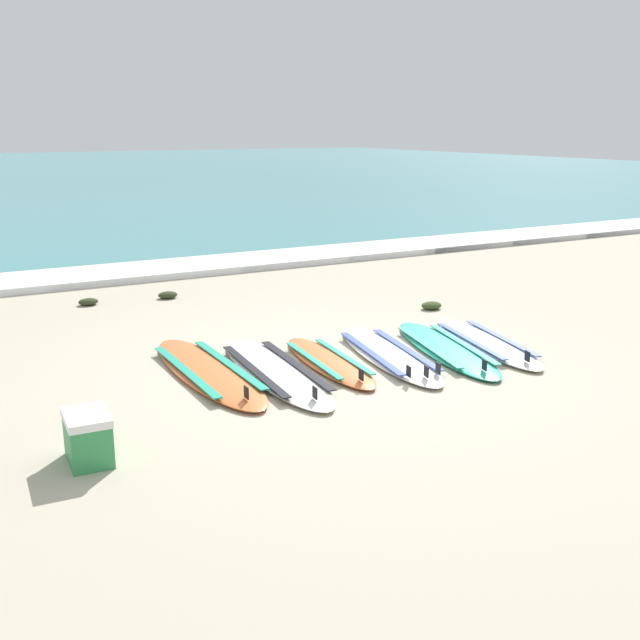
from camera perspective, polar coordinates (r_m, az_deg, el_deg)
The scene contains 12 objects.
ground_plane at distance 7.74m, azimuth 1.39°, elevation -3.70°, with size 80.00×80.00×0.00m, color #B7AD93.
wave_foam_strip at distance 13.04m, azimuth -11.85°, elevation 3.80°, with size 80.00×1.39×0.11m, color white.
surfboard_0 at distance 7.63m, azimuth -8.56°, elevation -3.85°, with size 0.65×2.55×0.18m.
surfboard_1 at distance 7.57m, azimuth -3.44°, elevation -3.87°, with size 0.80×2.54×0.18m.
surfboard_2 at distance 7.84m, azimuth 0.66°, elevation -3.17°, with size 0.65×1.96×0.18m.
surfboard_3 at distance 8.12m, azimuth 5.23°, elevation -2.60°, with size 0.97×2.38×0.18m.
surfboard_4 at distance 8.41m, azimuth 9.55°, elevation -2.13°, with size 1.09×2.38×0.18m.
surfboard_5 at distance 8.74m, azimuth 12.51°, elevation -1.65°, with size 0.99×2.27×0.18m.
cooler_box at distance 5.87m, azimuth -17.27°, elevation -8.53°, with size 0.34×0.47×0.38m.
seaweed_clump_near_shoreline at distance 10.92m, azimuth -17.25°, elevation 1.34°, with size 0.27×0.22×0.09m, color #2D381E.
seaweed_clump_mid_sand at distance 11.06m, azimuth -11.53°, elevation 1.88°, with size 0.28×0.22×0.10m, color #2D381E.
seaweed_clump_by_the_boards at distance 10.31m, azimuth 8.49°, elevation 1.10°, with size 0.29×0.23×0.10m, color #384723.
Camera 1 is at (-3.71, -6.34, 2.43)m, focal length 41.99 mm.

